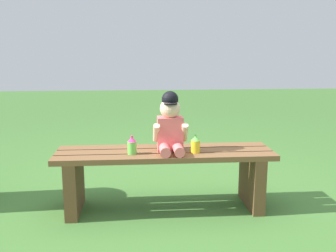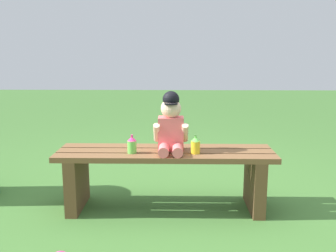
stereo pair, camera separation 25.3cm
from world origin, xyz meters
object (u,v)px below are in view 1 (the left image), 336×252
Objects in this scene: sippy_cup_left at (132,145)px; park_bench at (165,169)px; sippy_cup_right at (195,144)px; child_figure at (170,125)px.

park_bench is at bearing 17.42° from sippy_cup_left.
park_bench is 11.84× the size of sippy_cup_right.
sippy_cup_right is at bearing -19.69° from child_figure.
sippy_cup_left is 1.00× the size of sippy_cup_right.
sippy_cup_left is 0.42m from sippy_cup_right.
park_bench is at bearing 164.16° from child_figure.
sippy_cup_right is at bearing 0.00° from sippy_cup_left.
sippy_cup_left is at bearing -167.19° from child_figure.
child_figure reaches higher than sippy_cup_right.
park_bench is 0.31m from child_figure.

